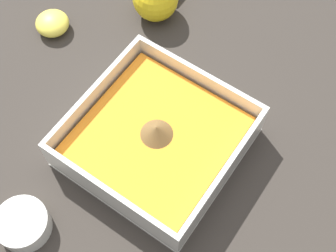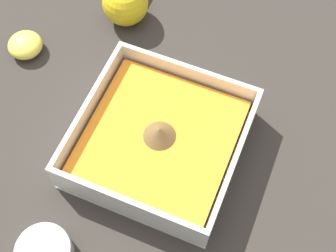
# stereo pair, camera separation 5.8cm
# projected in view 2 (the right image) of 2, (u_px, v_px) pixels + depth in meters

# --- Properties ---
(ground_plane) EXTENTS (4.00, 4.00, 0.00)m
(ground_plane) POSITION_uv_depth(u_px,v_px,m) (159.00, 162.00, 0.58)
(ground_plane) COLOR #332D28
(square_dish) EXTENTS (0.19, 0.19, 0.06)m
(square_dish) POSITION_uv_depth(u_px,v_px,m) (160.00, 142.00, 0.57)
(square_dish) COLOR silver
(square_dish) RESTS_ON ground_plane
(lemon_half) EXTENTS (0.05, 0.05, 0.03)m
(lemon_half) POSITION_uv_depth(u_px,v_px,m) (25.00, 45.00, 0.65)
(lemon_half) COLOR #EFDB4C
(lemon_half) RESTS_ON ground_plane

